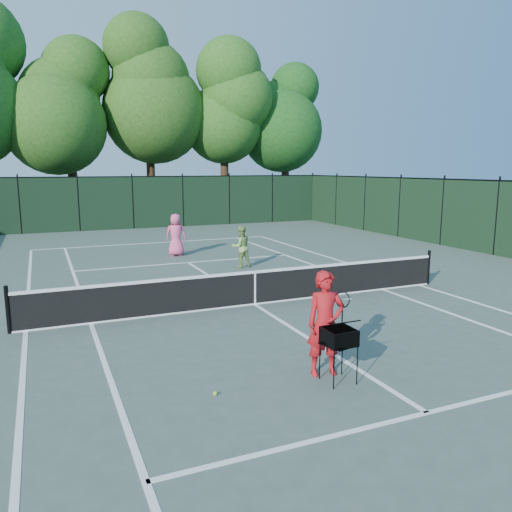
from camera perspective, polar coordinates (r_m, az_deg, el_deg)
name	(u,v)px	position (r m, az deg, el deg)	size (l,w,h in m)	color
ground	(255,305)	(13.16, -0.14, -5.57)	(90.00, 90.00, 0.00)	#46554C
sideline_doubles_left	(26,331)	(12.17, -24.82, -7.82)	(0.10, 23.77, 0.01)	white
sideline_doubles_right	(419,285)	(16.07, 18.16, -3.18)	(0.10, 23.77, 0.01)	white
sideline_singles_left	(91,324)	(12.20, -18.34, -7.35)	(0.10, 23.77, 0.01)	white
sideline_singles_right	(383,289)	(15.21, 14.28, -3.72)	(0.10, 23.77, 0.01)	white
baseline_far	(157,243)	(24.31, -11.29, 1.50)	(10.97, 0.10, 0.01)	white
service_line_near	(427,413)	(8.07, 18.97, -16.58)	(8.23, 0.10, 0.01)	white
service_line_far	(188,262)	(19.05, -7.78, -0.74)	(8.23, 0.10, 0.01)	white
center_service_line	(255,304)	(13.16, -0.14, -5.55)	(0.10, 12.80, 0.01)	white
tennis_net	(255,287)	(13.04, -0.14, -3.55)	(11.69, 0.09, 1.06)	black
fence_far	(133,203)	(30.13, -13.89, 5.90)	(24.00, 0.05, 3.00)	black
tree_2	(68,98)	(33.76, -20.74, 16.57)	(6.00, 6.00, 12.40)	black
tree_3	(148,82)	(35.08, -12.29, 18.82)	(7.00, 7.00, 14.45)	black
tree_4	(224,99)	(35.64, -3.71, 17.47)	(6.20, 6.20, 12.97)	black
tree_5	(286,110)	(38.01, 3.44, 16.36)	(5.80, 5.80, 12.23)	black
coach	(326,323)	(8.70, 7.95, -7.64)	(1.03, 0.59, 1.83)	#AD1319
player_pink	(176,235)	(20.49, -9.13, 2.41)	(0.96, 0.77, 1.72)	#E35082
player_green	(241,247)	(17.87, -1.73, 1.07)	(0.77, 0.62, 1.50)	#80A753
ball_hopper	(339,337)	(8.47, 9.46, -9.14)	(0.60, 0.60, 0.93)	black
loose_ball_midcourt	(215,393)	(8.19, -4.69, -15.39)	(0.07, 0.07, 0.07)	#B1D22B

